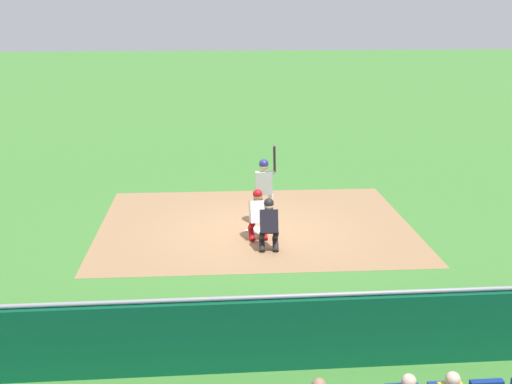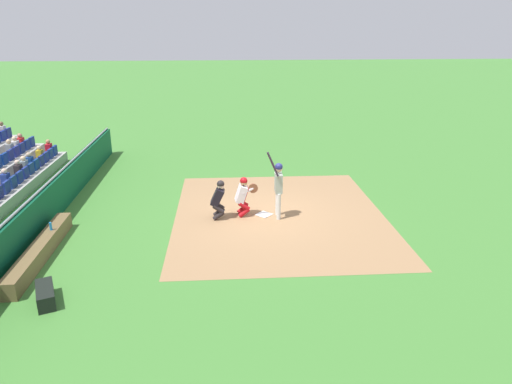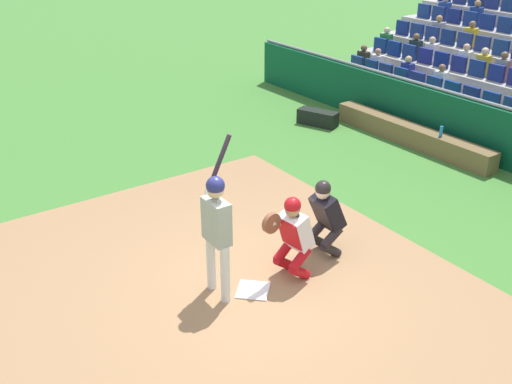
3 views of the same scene
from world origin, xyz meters
The scene contains 9 objects.
ground_plane centered at (0.00, 0.00, 0.00)m, with size 160.00×160.00×0.00m, color #417F33.
infield_dirt_patch centered at (0.00, 0.50, 0.00)m, with size 8.17×6.73×0.01m, color #9D7650.
home_plate_marker centered at (0.00, 0.00, 0.02)m, with size 0.44×0.44×0.02m, color white.
batter_at_plate centered at (0.23, 0.42, 1.12)m, with size 0.57×0.54×2.23m.
catcher_crouching centered at (-0.02, -0.67, 0.73)m, with size 0.49×0.75×1.31m.
home_plate_umpire centered at (0.16, -1.46, 0.70)m, with size 0.48×0.48×1.28m.
dugout_wall centered at (0.00, -6.71, 0.60)m, with size 17.20×0.24×1.26m.
dugout_bench centered at (2.53, -6.16, 0.22)m, with size 4.25×0.40×0.44m, color brown.
water_bottle_on_bench centered at (1.70, -6.12, 0.55)m, with size 0.07×0.07×0.23m, color #227BC5.
Camera 1 is at (-1.38, -15.90, 5.48)m, focal length 45.71 mm.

